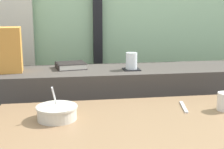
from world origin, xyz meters
TOP-DOWN VIEW (x-y plane):
  - dark_console_ledge at (0.00, 0.55)m, footprint 2.80×0.38m
  - breakfast_table at (-0.08, -0.07)m, footprint 1.20×0.64m
  - coaster_square at (0.05, 0.51)m, footprint 0.10×0.10m
  - juice_glass at (0.05, 0.51)m, footprint 0.07×0.07m
  - closed_book at (-0.32, 0.61)m, footprint 0.20×0.18m
  - soup_bowl at (-0.39, -0.01)m, footprint 0.18×0.18m
  - fork_utensil at (0.21, 0.06)m, footprint 0.05×0.17m

SIDE VIEW (x-z plane):
  - dark_console_ledge at x=0.00m, z-range 0.00..0.79m
  - breakfast_table at x=-0.08m, z-range 0.24..0.92m
  - fork_utensil at x=0.21m, z-range 0.68..0.69m
  - soup_bowl at x=-0.39m, z-range 0.64..0.79m
  - coaster_square at x=0.05m, z-range 0.79..0.79m
  - closed_book at x=-0.32m, z-range 0.79..0.82m
  - juice_glass at x=0.05m, z-range 0.79..0.88m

